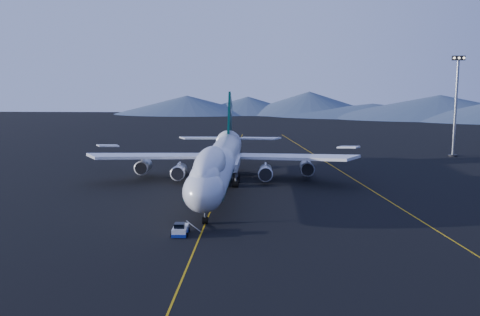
{
  "coord_description": "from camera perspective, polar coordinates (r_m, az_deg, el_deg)",
  "views": [
    {
      "loc": [
        9.45,
        -108.21,
        22.85
      ],
      "look_at": [
        4.05,
        3.96,
        6.0
      ],
      "focal_mm": 40.0,
      "sensor_mm": 36.0,
      "label": 1
    }
  ],
  "objects": [
    {
      "name": "taxiway_line_main",
      "position": [
        111.0,
        -2.19,
        -3.35
      ],
      "size": [
        0.25,
        220.0,
        0.01
      ],
      "primitive_type": "cube",
      "color": "#C6940B",
      "rests_on": "ground"
    },
    {
      "name": "ground",
      "position": [
        111.0,
        -2.19,
        -3.35
      ],
      "size": [
        500.0,
        500.0,
        0.0
      ],
      "primitive_type": "plane",
      "color": "black",
      "rests_on": "ground"
    },
    {
      "name": "pushback_tug",
      "position": [
        79.88,
        -6.38,
        -7.7
      ],
      "size": [
        2.58,
        4.35,
        1.86
      ],
      "rotation": [
        0.0,
        0.0,
        0.03
      ],
      "color": "silver",
      "rests_on": "ground"
    },
    {
      "name": "taxiway_line_side",
      "position": [
        122.14,
        12.4,
        -2.45
      ],
      "size": [
        28.08,
        198.09,
        0.01
      ],
      "primitive_type": "cube",
      "rotation": [
        0.0,
        0.0,
        0.14
      ],
      "color": "#C6940B",
      "rests_on": "ground"
    },
    {
      "name": "boeing_747",
      "position": [
        109.99,
        -2.21,
        -0.38
      ],
      "size": [
        59.62,
        72.43,
        19.37
      ],
      "color": "silver",
      "rests_on": "ground"
    },
    {
      "name": "floodlight_mast",
      "position": [
        168.44,
        22.02,
        5.18
      ],
      "size": [
        3.61,
        2.71,
        29.21
      ],
      "rotation": [
        0.0,
        0.0,
        0.1
      ],
      "color": "black",
      "rests_on": "ground"
    }
  ]
}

